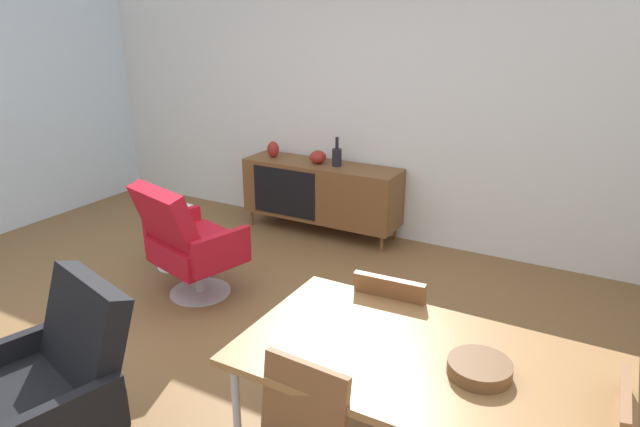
{
  "coord_description": "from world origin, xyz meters",
  "views": [
    {
      "loc": [
        2.24,
        -2.36,
        2.13
      ],
      "look_at": [
        0.6,
        0.6,
        0.9
      ],
      "focal_mm": 31.4,
      "sensor_mm": 36.0,
      "label": 1
    }
  ],
  "objects": [
    {
      "name": "vase_ceramic_small",
      "position": [
        -0.89,
        2.3,
        0.8
      ],
      "size": [
        0.12,
        0.12,
        0.16
      ],
      "color": "maroon",
      "rests_on": "sideboard"
    },
    {
      "name": "vase_cobalt",
      "position": [
        -0.16,
        2.3,
        0.81
      ],
      "size": [
        0.09,
        0.09,
        0.28
      ],
      "color": "black",
      "rests_on": "sideboard"
    },
    {
      "name": "wooden_bowl_on_table",
      "position": [
        1.88,
        -0.38,
        0.77
      ],
      "size": [
        0.26,
        0.26,
        0.06
      ],
      "primitive_type": "cylinder",
      "color": "brown",
      "rests_on": "dining_table"
    },
    {
      "name": "sideboard",
      "position": [
        -0.33,
        2.3,
        0.44
      ],
      "size": [
        1.6,
        0.45,
        0.72
      ],
      "color": "brown",
      "rests_on": "ground_plane"
    },
    {
      "name": "ground_plane",
      "position": [
        0.0,
        0.0,
        0.0
      ],
      "size": [
        8.32,
        8.32,
        0.0
      ],
      "primitive_type": "plane",
      "color": "brown"
    },
    {
      "name": "fruit_bowl",
      "position": [
        -1.07,
        0.96,
        0.56
      ],
      "size": [
        0.2,
        0.2,
        0.11
      ],
      "color": "#262628",
      "rests_on": "side_table_round"
    },
    {
      "name": "armchair_black_shell",
      "position": [
        0.06,
        -1.03,
        0.47
      ],
      "size": [
        0.83,
        0.79,
        0.95
      ],
      "color": "black",
      "rests_on": "ground_plane"
    },
    {
      "name": "lounge_chair_red",
      "position": [
        -0.56,
        0.61,
        0.47
      ],
      "size": [
        0.83,
        0.79,
        0.95
      ],
      "color": "red",
      "rests_on": "ground_plane"
    },
    {
      "name": "wall_back",
      "position": [
        0.0,
        2.6,
        1.4
      ],
      "size": [
        6.8,
        0.12,
        2.8
      ],
      "primitive_type": "cube",
      "color": "silver",
      "rests_on": "ground_plane"
    },
    {
      "name": "dining_chair_back_left",
      "position": [
        1.3,
        0.19,
        0.47
      ],
      "size": [
        0.42,
        0.44,
        0.86
      ],
      "color": "brown",
      "rests_on": "ground_plane"
    },
    {
      "name": "vase_sculptural_dark",
      "position": [
        -0.36,
        2.3,
        0.78
      ],
      "size": [
        0.16,
        0.16,
        0.13
      ],
      "color": "maroon",
      "rests_on": "sideboard"
    },
    {
      "name": "side_table_round",
      "position": [
        -1.07,
        0.96,
        0.32
      ],
      "size": [
        0.44,
        0.44,
        0.52
      ],
      "color": "white",
      "rests_on": "ground_plane"
    },
    {
      "name": "dining_table",
      "position": [
        1.65,
        -0.37,
        0.7
      ],
      "size": [
        1.6,
        0.9,
        0.74
      ],
      "color": "olive",
      "rests_on": "ground_plane"
    }
  ]
}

